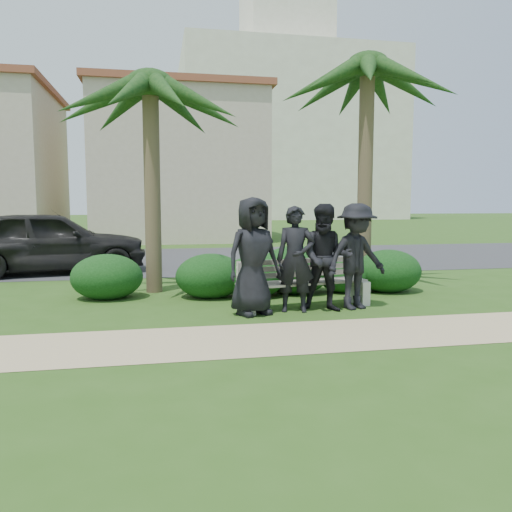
% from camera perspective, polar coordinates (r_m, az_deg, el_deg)
% --- Properties ---
extents(ground, '(160.00, 160.00, 0.00)m').
position_cam_1_polar(ground, '(8.54, 3.05, -6.02)').
color(ground, '#2B4E16').
rests_on(ground, ground).
extents(footpath, '(30.00, 1.60, 0.01)m').
position_cam_1_polar(footpath, '(6.86, 6.75, -9.05)').
color(footpath, tan).
rests_on(footpath, ground).
extents(asphalt_street, '(160.00, 8.00, 0.01)m').
position_cam_1_polar(asphalt_street, '(16.33, -3.80, -0.29)').
color(asphalt_street, '#2D2D30').
rests_on(asphalt_street, ground).
extents(stucco_bldg_right, '(8.40, 8.40, 7.30)m').
position_cam_1_polar(stucco_bldg_right, '(26.19, -8.88, 10.02)').
color(stucco_bldg_right, tan).
rests_on(stucco_bldg_right, ground).
extents(hotel_tower, '(26.00, 18.00, 37.30)m').
position_cam_1_polar(hotel_tower, '(66.14, 3.29, 16.06)').
color(hotel_tower, beige).
rests_on(hotel_tower, ground).
extents(park_bench, '(2.38, 0.91, 0.80)m').
position_cam_1_polar(park_bench, '(8.60, 5.52, -3.50)').
color(park_bench, gray).
rests_on(park_bench, ground).
extents(man_a, '(1.07, 0.88, 1.88)m').
position_cam_1_polar(man_a, '(7.95, -0.35, -0.02)').
color(man_a, black).
rests_on(man_a, ground).
extents(man_b, '(0.72, 0.56, 1.74)m').
position_cam_1_polar(man_b, '(8.19, 4.53, -0.36)').
color(man_b, black).
rests_on(man_b, ground).
extents(man_c, '(1.03, 0.91, 1.78)m').
position_cam_1_polar(man_c, '(8.29, 8.05, -0.21)').
color(man_c, black).
rests_on(man_c, ground).
extents(man_d, '(1.29, 0.96, 1.79)m').
position_cam_1_polar(man_d, '(8.54, 11.38, -0.06)').
color(man_d, black).
rests_on(man_d, ground).
extents(hedge_a, '(1.33, 1.10, 0.87)m').
position_cam_1_polar(hedge_a, '(9.78, -16.68, -2.15)').
color(hedge_a, black).
rests_on(hedge_a, ground).
extents(hedge_b, '(1.32, 1.09, 0.86)m').
position_cam_1_polar(hedge_b, '(9.54, -5.24, -2.14)').
color(hedge_b, black).
rests_on(hedge_b, ground).
extents(hedge_c, '(1.23, 1.02, 0.80)m').
position_cam_1_polar(hedge_c, '(9.58, -0.24, -2.27)').
color(hedge_c, black).
rests_on(hedge_c, ground).
extents(hedge_d, '(1.50, 1.24, 0.98)m').
position_cam_1_polar(hedge_d, '(10.00, 4.44, -1.43)').
color(hedge_d, black).
rests_on(hedge_d, ground).
extents(hedge_e, '(1.09, 0.90, 0.71)m').
position_cam_1_polar(hedge_e, '(10.23, 10.12, -2.09)').
color(hedge_e, black).
rests_on(hedge_e, ground).
extents(hedge_f, '(1.36, 1.12, 0.88)m').
position_cam_1_polar(hedge_f, '(10.48, 14.88, -1.53)').
color(hedge_f, black).
rests_on(hedge_f, ground).
extents(palm_left, '(3.00, 3.00, 5.01)m').
position_cam_1_polar(palm_left, '(10.45, -12.01, 18.48)').
color(palm_left, brown).
rests_on(palm_left, ground).
extents(palm_right, '(3.00, 3.00, 5.61)m').
position_cam_1_polar(palm_right, '(11.53, 12.64, 20.21)').
color(palm_right, brown).
rests_on(palm_right, ground).
extents(car_a, '(5.05, 2.80, 1.62)m').
position_cam_1_polar(car_a, '(13.81, -22.48, 1.52)').
color(car_a, black).
rests_on(car_a, ground).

